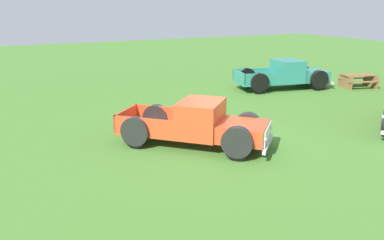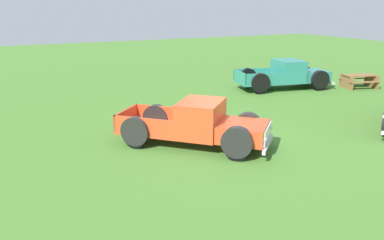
{
  "view_description": "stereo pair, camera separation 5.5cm",
  "coord_description": "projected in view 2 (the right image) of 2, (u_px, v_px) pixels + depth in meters",
  "views": [
    {
      "loc": [
        11.36,
        -6.73,
        4.66
      ],
      "look_at": [
        0.01,
        -0.91,
        0.9
      ],
      "focal_mm": 36.73,
      "sensor_mm": 36.0,
      "label": 1
    },
    {
      "loc": [
        11.38,
        -6.68,
        4.66
      ],
      "look_at": [
        0.01,
        -0.91,
        0.9
      ],
      "focal_mm": 36.73,
      "sensor_mm": 36.0,
      "label": 2
    }
  ],
  "objects": [
    {
      "name": "picnic_table",
      "position": [
        359.0,
        79.0,
        22.74
      ],
      "size": [
        1.96,
        2.16,
        0.78
      ],
      "color": "olive",
      "rests_on": "ground_plane"
    },
    {
      "name": "pickup_truck_behind_left",
      "position": [
        289.0,
        75.0,
        22.43
      ],
      "size": [
        3.1,
        5.69,
        1.65
      ],
      "color": "#2D8475",
      "rests_on": "ground_plane"
    },
    {
      "name": "ground_plane",
      "position": [
        214.0,
        141.0,
        13.95
      ],
      "size": [
        80.0,
        80.0,
        0.0
      ],
      "primitive_type": "plane",
      "color": "#477A2D"
    },
    {
      "name": "pickup_truck_foreground",
      "position": [
        203.0,
        125.0,
        13.22
      ],
      "size": [
        4.95,
        4.91,
        1.58
      ],
      "color": "#D14723",
      "rests_on": "ground_plane"
    }
  ]
}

